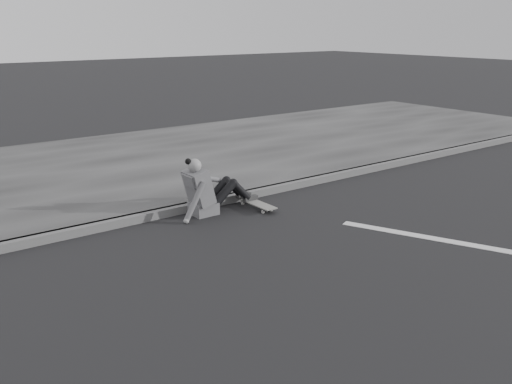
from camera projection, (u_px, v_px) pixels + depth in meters
ground at (285, 272)px, 6.48m from camera, size 80.00×80.00×0.00m
curb at (174, 210)px, 8.44m from camera, size 24.00×0.16×0.12m
sidewalk at (96, 170)px, 10.75m from camera, size 24.00×6.00×0.12m
skateboard at (257, 204)px, 8.71m from camera, size 0.20×0.78×0.09m
seated_woman at (207, 190)px, 8.40m from camera, size 1.38×0.46×0.88m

